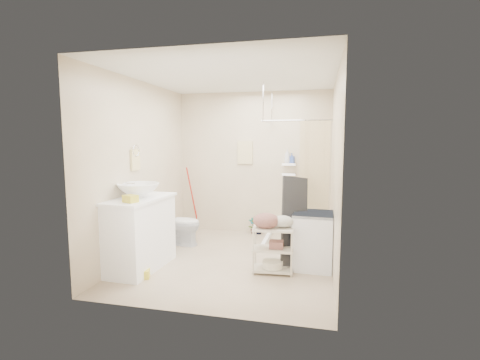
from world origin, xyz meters
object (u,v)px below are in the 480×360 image
object	(u,v)px
washing_machine	(313,240)
laundry_rack	(273,246)
vanity	(139,233)
toilet	(180,223)

from	to	relation	value
washing_machine	laundry_rack	world-z (taller)	washing_machine
vanity	laundry_rack	world-z (taller)	vanity
washing_machine	toilet	bearing A→B (deg)	167.12
toilet	vanity	bearing A→B (deg)	178.34
toilet	washing_machine	distance (m)	2.26
vanity	washing_machine	size ratio (longest dim) A/B	1.45
vanity	washing_machine	xyz separation A→B (m)	(2.30, 0.54, -0.10)
vanity	toilet	distance (m)	1.15
laundry_rack	toilet	bearing A→B (deg)	147.48
toilet	laundry_rack	bearing A→B (deg)	-113.59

